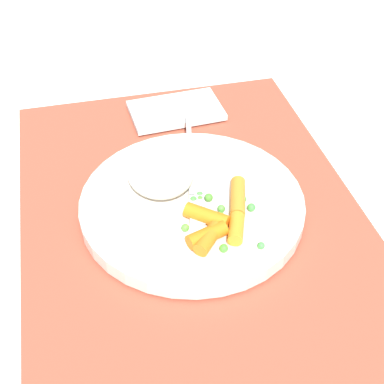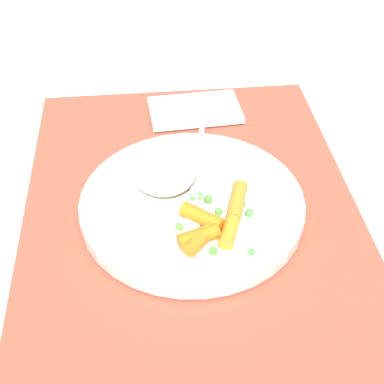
{
  "view_description": "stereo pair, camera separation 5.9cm",
  "coord_description": "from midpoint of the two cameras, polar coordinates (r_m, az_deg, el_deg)",
  "views": [
    {
      "loc": [
        0.43,
        -0.1,
        0.43
      ],
      "look_at": [
        0.0,
        0.0,
        0.03
      ],
      "focal_mm": 51.09,
      "sensor_mm": 36.0,
      "label": 1
    },
    {
      "loc": [
        0.44,
        -0.04,
        0.43
      ],
      "look_at": [
        0.0,
        0.0,
        0.03
      ],
      "focal_mm": 51.09,
      "sensor_mm": 36.0,
      "label": 2
    }
  ],
  "objects": [
    {
      "name": "ground_plane",
      "position": [
        0.61,
        -2.74,
        -2.43
      ],
      "size": [
        2.4,
        2.4,
        0.0
      ],
      "primitive_type": "plane",
      "color": "white"
    },
    {
      "name": "placemat",
      "position": [
        0.61,
        -2.75,
        -2.23
      ],
      "size": [
        0.52,
        0.37,
        0.01
      ],
      "primitive_type": "cube",
      "color": "#9E4733",
      "rests_on": "ground_plane"
    },
    {
      "name": "plate",
      "position": [
        0.6,
        -2.79,
        -1.44
      ],
      "size": [
        0.25,
        0.25,
        0.02
      ],
      "primitive_type": "cylinder",
      "color": "silver",
      "rests_on": "placemat"
    },
    {
      "name": "rice_mound",
      "position": [
        0.61,
        -6.07,
        1.94
      ],
      "size": [
        0.08,
        0.07,
        0.03
      ],
      "primitive_type": "ellipsoid",
      "color": "beige",
      "rests_on": "plate"
    },
    {
      "name": "carrot_portion",
      "position": [
        0.56,
        -0.02,
        -3.11
      ],
      "size": [
        0.1,
        0.08,
        0.02
      ],
      "color": "orange",
      "rests_on": "plate"
    },
    {
      "name": "pea_scatter",
      "position": [
        0.57,
        -0.12,
        -2.52
      ],
      "size": [
        0.09,
        0.08,
        0.01
      ],
      "color": "green",
      "rests_on": "plate"
    },
    {
      "name": "fork",
      "position": [
        0.62,
        -2.81,
        1.61
      ],
      "size": [
        0.2,
        0.05,
        0.01
      ],
      "color": "silver",
      "rests_on": "plate"
    },
    {
      "name": "napkin",
      "position": [
        0.76,
        -3.92,
        8.41
      ],
      "size": [
        0.08,
        0.13,
        0.01
      ],
      "primitive_type": "cube",
      "rotation": [
        0.0,
        0.0,
        0.06
      ],
      "color": "white",
      "rests_on": "placemat"
    }
  ]
}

